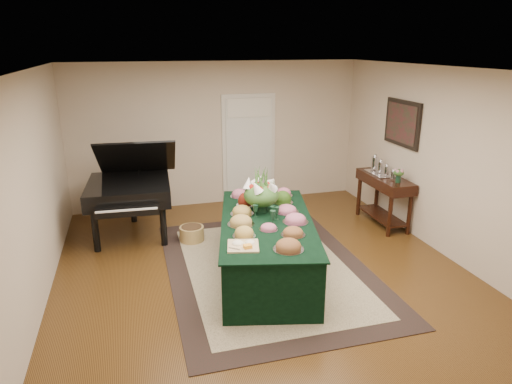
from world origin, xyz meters
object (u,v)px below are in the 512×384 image
object	(u,v)px
buffet_table	(267,247)
mahogany_sideboard	(384,187)
floral_centerpiece	(261,191)
grand_piano	(130,189)

from	to	relation	value
buffet_table	mahogany_sideboard	bearing A→B (deg)	25.96
floral_centerpiece	mahogany_sideboard	bearing A→B (deg)	19.11
floral_centerpiece	mahogany_sideboard	xyz separation A→B (m)	(2.43, 0.84, -0.41)
buffet_table	mahogany_sideboard	size ratio (longest dim) A/B	2.21
buffet_table	floral_centerpiece	size ratio (longest dim) A/B	5.42
floral_centerpiece	mahogany_sideboard	world-z (taller)	floral_centerpiece
floral_centerpiece	grand_piano	bearing A→B (deg)	139.36
buffet_table	grand_piano	bearing A→B (deg)	132.93
buffet_table	grand_piano	xyz separation A→B (m)	(-1.72, 1.85, 0.40)
grand_piano	buffet_table	bearing A→B (deg)	-47.07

